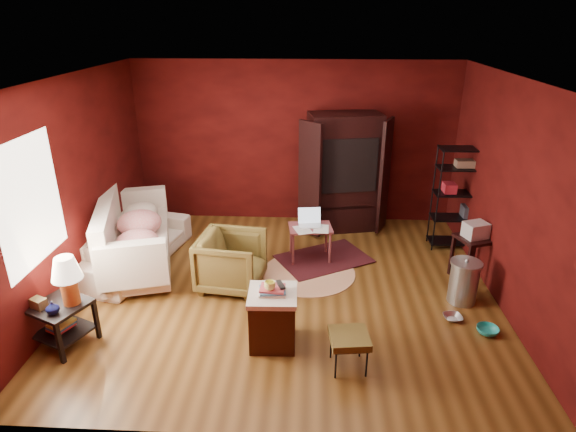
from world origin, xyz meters
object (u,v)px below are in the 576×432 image
sofa (133,239)px  tv_armoire (344,171)px  side_table (64,293)px  hamper (273,317)px  laptop_desk (310,230)px  wire_shelving (461,194)px  armchair (231,259)px

sofa → tv_armoire: bearing=-52.0°
side_table → hamper: bearing=3.0°
side_table → laptop_desk: size_ratio=1.39×
hamper → wire_shelving: bearing=43.9°
sofa → hamper: 2.83m
side_table → wire_shelving: bearing=28.7°
side_table → tv_armoire: size_ratio=0.54×
armchair → wire_shelving: (3.38, 1.42, 0.48)m
sofa → laptop_desk: 2.63m
tv_armoire → wire_shelving: size_ratio=1.22×
sofa → armchair: (1.55, -0.56, 0.01)m
side_table → laptop_desk: 3.46m
sofa → hamper: (2.21, -1.77, -0.07)m
side_table → hamper: 2.31m
armchair → side_table: size_ratio=0.77×
side_table → hamper: size_ratio=1.44×
tv_armoire → side_table: bearing=-145.0°
sofa → side_table: (-0.08, -1.89, 0.24)m
laptop_desk → wire_shelving: bearing=6.3°
laptop_desk → tv_armoire: (0.54, 1.21, 0.55)m
armchair → tv_armoire: 2.69m
side_table → tv_armoire: 4.70m
laptop_desk → wire_shelving: (2.33, 0.57, 0.41)m
hamper → armchair: bearing=118.6°
armchair → tv_armoire: (1.60, 2.07, 0.62)m
armchair → side_table: bearing=137.0°
armchair → side_table: (-1.63, -1.32, 0.23)m
armchair → tv_armoire: size_ratio=0.42×
hamper → tv_armoire: (0.94, 3.27, 0.70)m
laptop_desk → hamper: bearing=-108.4°
armchair → sofa: bearing=77.9°
armchair → hamper: (0.66, -1.21, -0.08)m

